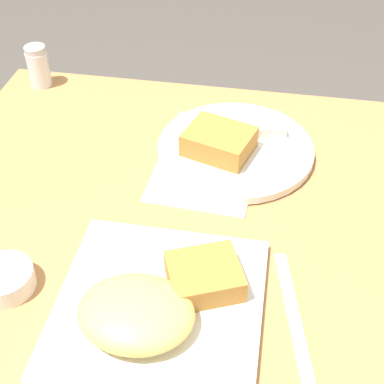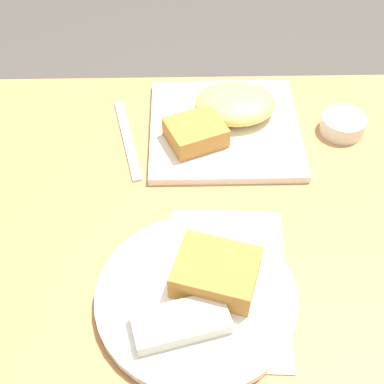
{
  "view_description": "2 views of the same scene",
  "coord_description": "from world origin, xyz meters",
  "px_view_note": "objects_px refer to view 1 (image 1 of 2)",
  "views": [
    {
      "loc": [
        0.07,
        -0.59,
        1.33
      ],
      "look_at": [
        -0.03,
        0.01,
        0.78
      ],
      "focal_mm": 50.0,
      "sensor_mm": 36.0,
      "label": 1
    },
    {
      "loc": [
        0.03,
        0.52,
        1.38
      ],
      "look_at": [
        0.02,
        -0.01,
        0.8
      ],
      "focal_mm": 50.0,
      "sensor_mm": 36.0,
      "label": 2
    }
  ],
  "objects_px": {
    "plate_square_near": "(157,305)",
    "butter_knife": "(294,317)",
    "plate_oval_far": "(233,145)",
    "sauce_ramekin": "(5,279)",
    "salt_shaker": "(39,69)"
  },
  "relations": [
    {
      "from": "plate_square_near",
      "to": "butter_knife",
      "type": "distance_m",
      "value": 0.17
    },
    {
      "from": "plate_square_near",
      "to": "plate_oval_far",
      "type": "bearing_deg",
      "value": 81.07
    },
    {
      "from": "plate_oval_far",
      "to": "butter_knife",
      "type": "xyz_separation_m",
      "value": [
        0.12,
        -0.32,
        -0.02
      ]
    },
    {
      "from": "plate_square_near",
      "to": "sauce_ramekin",
      "type": "bearing_deg",
      "value": 177.28
    },
    {
      "from": "plate_oval_far",
      "to": "sauce_ramekin",
      "type": "xyz_separation_m",
      "value": [
        -0.26,
        -0.34,
        -0.0
      ]
    },
    {
      "from": "sauce_ramekin",
      "to": "butter_knife",
      "type": "xyz_separation_m",
      "value": [
        0.38,
        0.02,
        -0.01
      ]
    },
    {
      "from": "plate_oval_far",
      "to": "salt_shaker",
      "type": "distance_m",
      "value": 0.44
    },
    {
      "from": "sauce_ramekin",
      "to": "butter_knife",
      "type": "relative_size",
      "value": 0.38
    },
    {
      "from": "sauce_ramekin",
      "to": "plate_square_near",
      "type": "bearing_deg",
      "value": -2.72
    },
    {
      "from": "plate_square_near",
      "to": "sauce_ramekin",
      "type": "height_order",
      "value": "plate_square_near"
    },
    {
      "from": "plate_oval_far",
      "to": "salt_shaker",
      "type": "xyz_separation_m",
      "value": [
        -0.41,
        0.16,
        0.02
      ]
    },
    {
      "from": "plate_square_near",
      "to": "salt_shaker",
      "type": "distance_m",
      "value": 0.62
    },
    {
      "from": "sauce_ramekin",
      "to": "plate_oval_far",
      "type": "bearing_deg",
      "value": 52.24
    },
    {
      "from": "plate_oval_far",
      "to": "salt_shaker",
      "type": "height_order",
      "value": "salt_shaker"
    },
    {
      "from": "plate_square_near",
      "to": "plate_oval_far",
      "type": "height_order",
      "value": "plate_square_near"
    }
  ]
}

